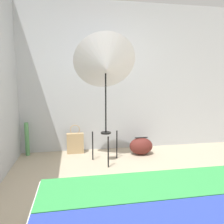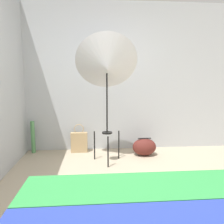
{
  "view_description": "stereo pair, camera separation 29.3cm",
  "coord_description": "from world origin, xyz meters",
  "px_view_note": "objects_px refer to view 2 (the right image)",
  "views": [
    {
      "loc": [
        -0.49,
        -1.64,
        1.26
      ],
      "look_at": [
        0.05,
        1.38,
        0.81
      ],
      "focal_mm": 35.0,
      "sensor_mm": 36.0,
      "label": 1
    },
    {
      "loc": [
        -0.2,
        -1.67,
        1.26
      ],
      "look_at": [
        0.05,
        1.38,
        0.81
      ],
      "focal_mm": 35.0,
      "sensor_mm": 36.0,
      "label": 2
    }
  ],
  "objects_px": {
    "duffel_bag": "(144,147)",
    "tote_bag": "(79,142)",
    "photo_umbrella": "(107,66)",
    "paper_roll": "(33,137)"
  },
  "relations": [
    {
      "from": "paper_roll",
      "to": "photo_umbrella",
      "type": "bearing_deg",
      "value": -22.48
    },
    {
      "from": "photo_umbrella",
      "to": "duffel_bag",
      "type": "xyz_separation_m",
      "value": [
        0.64,
        0.23,
        -1.32
      ]
    },
    {
      "from": "duffel_bag",
      "to": "paper_roll",
      "type": "bearing_deg",
      "value": 171.42
    },
    {
      "from": "tote_bag",
      "to": "photo_umbrella",
      "type": "bearing_deg",
      "value": -46.71
    },
    {
      "from": "photo_umbrella",
      "to": "duffel_bag",
      "type": "height_order",
      "value": "photo_umbrella"
    },
    {
      "from": "photo_umbrella",
      "to": "duffel_bag",
      "type": "relative_size",
      "value": 4.83
    },
    {
      "from": "paper_roll",
      "to": "tote_bag",
      "type": "bearing_deg",
      "value": -2.11
    },
    {
      "from": "duffel_bag",
      "to": "tote_bag",
      "type": "bearing_deg",
      "value": 166.88
    },
    {
      "from": "photo_umbrella",
      "to": "tote_bag",
      "type": "relative_size",
      "value": 3.84
    },
    {
      "from": "photo_umbrella",
      "to": "duffel_bag",
      "type": "distance_m",
      "value": 1.49
    }
  ]
}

